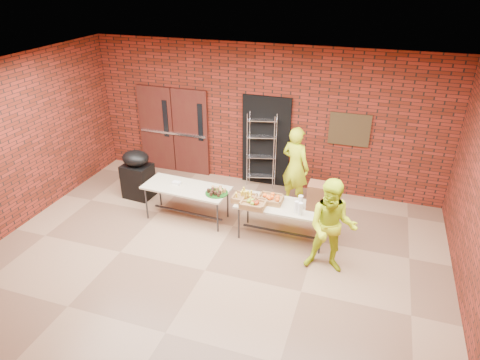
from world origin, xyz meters
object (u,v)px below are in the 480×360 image
at_px(table_right, 283,208).
at_px(coffee_dispenser, 318,196).
at_px(covered_grill, 137,174).
at_px(volunteer_woman, 295,167).
at_px(volunteer_man, 332,227).
at_px(table_left, 186,190).
at_px(wire_rack, 261,151).

height_order(table_right, coffee_dispenser, coffee_dispenser).
distance_m(covered_grill, volunteer_woman, 3.43).
height_order(coffee_dispenser, volunteer_man, volunteer_man).
relative_size(table_right, covered_grill, 1.57).
bearing_deg(volunteer_man, table_right, 142.31).
distance_m(volunteer_woman, volunteer_man, 2.26).
relative_size(covered_grill, volunteer_woman, 0.63).
bearing_deg(table_right, covered_grill, 171.17).
bearing_deg(volunteer_man, coffee_dispenser, 111.59).
relative_size(volunteer_woman, volunteer_man, 1.04).
height_order(table_right, volunteer_woman, volunteer_woman).
distance_m(table_left, coffee_dispenser, 2.61).
height_order(covered_grill, volunteer_man, volunteer_man).
bearing_deg(table_right, volunteer_woman, 93.33).
height_order(coffee_dispenser, covered_grill, coffee_dispenser).
xyz_separation_m(covered_grill, volunteer_man, (4.34, -1.24, 0.29)).
distance_m(wire_rack, volunteer_woman, 1.07).
xyz_separation_m(coffee_dispenser, covered_grill, (-3.99, 0.46, -0.40)).
height_order(wire_rack, covered_grill, wire_rack).
bearing_deg(wire_rack, table_right, -77.95).
xyz_separation_m(table_right, coffee_dispenser, (0.61, 0.11, 0.30)).
bearing_deg(table_left, wire_rack, 64.65).
bearing_deg(coffee_dispenser, covered_grill, 173.38).
height_order(table_left, table_right, table_left).
xyz_separation_m(wire_rack, volunteer_woman, (0.90, -0.58, -0.00)).
bearing_deg(table_right, table_left, 178.37).
distance_m(table_left, covered_grill, 1.49).
relative_size(table_left, coffee_dispenser, 3.63).
bearing_deg(wire_rack, table_left, -133.10).
xyz_separation_m(covered_grill, volunteer_woman, (3.32, 0.78, 0.32)).
distance_m(wire_rack, table_left, 2.13).
bearing_deg(covered_grill, coffee_dispenser, -1.63).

